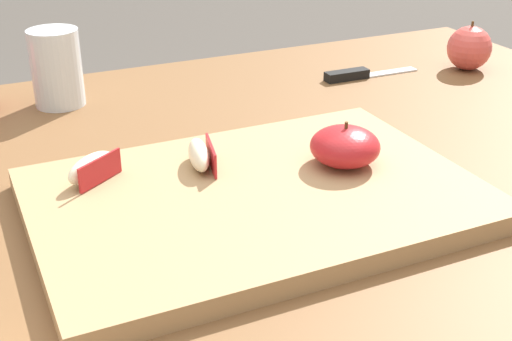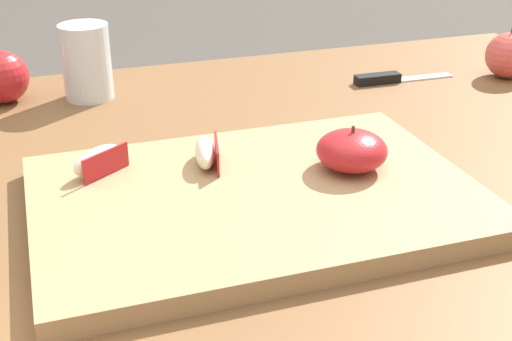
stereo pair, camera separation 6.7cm
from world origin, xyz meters
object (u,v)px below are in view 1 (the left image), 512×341
at_px(apple_half_skin_up, 345,146).
at_px(paring_knife, 354,75).
at_px(cutting_board, 256,198).
at_px(drinking_glass_water, 57,68).
at_px(whole_apple_pink_lady, 469,48).
at_px(apple_wedge_back, 200,155).
at_px(apple_wedge_left, 92,168).

distance_m(apple_half_skin_up, paring_knife, 0.36).
xyz_separation_m(cutting_board, drinking_glass_water, (-0.12, 0.38, 0.04)).
bearing_deg(apple_half_skin_up, cutting_board, -173.22).
bearing_deg(whole_apple_pink_lady, cutting_board, -151.22).
height_order(apple_half_skin_up, whole_apple_pink_lady, whole_apple_pink_lady).
distance_m(cutting_board, paring_knife, 0.44).
bearing_deg(apple_wedge_back, paring_knife, 34.88).
bearing_deg(whole_apple_pink_lady, apple_half_skin_up, -146.17).
bearing_deg(apple_wedge_back, apple_half_skin_up, -22.24).
bearing_deg(apple_wedge_back, whole_apple_pink_lady, 20.93).
bearing_deg(drinking_glass_water, apple_half_skin_up, -58.03).
bearing_deg(whole_apple_pink_lady, apple_wedge_left, -163.66).
xyz_separation_m(paring_knife, whole_apple_pink_lady, (0.19, -0.04, 0.03)).
bearing_deg(paring_knife, apple_wedge_back, -145.12).
xyz_separation_m(apple_wedge_left, paring_knife, (0.45, 0.22, -0.03)).
height_order(apple_wedge_back, drinking_glass_water, drinking_glass_water).
xyz_separation_m(apple_wedge_back, paring_knife, (0.34, 0.24, -0.03)).
relative_size(apple_wedge_left, drinking_glass_water, 0.60).
bearing_deg(paring_knife, whole_apple_pink_lady, -10.77).
distance_m(apple_wedge_back, whole_apple_pink_lady, 0.57).
distance_m(apple_wedge_back, drinking_glass_water, 0.32).
bearing_deg(apple_half_skin_up, apple_wedge_back, 157.76).
bearing_deg(cutting_board, paring_knife, 44.92).
distance_m(cutting_board, whole_apple_pink_lady, 0.57).
xyz_separation_m(apple_wedge_left, apple_wedge_back, (0.11, -0.02, 0.00)).
bearing_deg(cutting_board, apple_wedge_back, 114.33).
bearing_deg(whole_apple_pink_lady, paring_knife, 169.23).
xyz_separation_m(cutting_board, paring_knife, (0.31, 0.31, -0.00)).
height_order(apple_half_skin_up, apple_wedge_left, apple_half_skin_up).
relative_size(apple_wedge_back, drinking_glass_water, 0.63).
xyz_separation_m(cutting_board, apple_wedge_left, (-0.14, 0.09, 0.02)).
relative_size(apple_wedge_left, whole_apple_pink_lady, 0.82).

